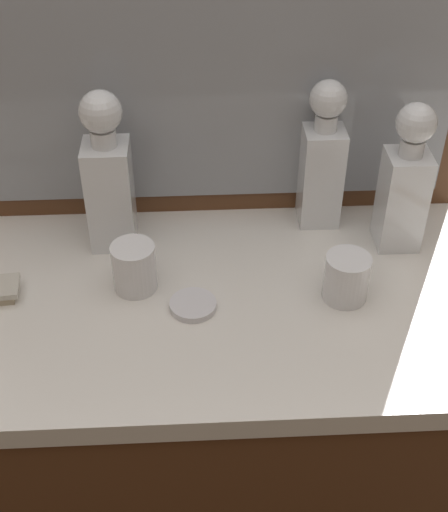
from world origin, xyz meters
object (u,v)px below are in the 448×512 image
(crystal_decanter_far_right, at_px, (109,186))
(crystal_tumbler_center, at_px, (346,279))
(crystal_decanter_right, at_px, (404,191))
(porcelain_dish, at_px, (193,305))
(crystal_tumbler_far_left, at_px, (134,269))
(crystal_decanter_left, at_px, (322,167))

(crystal_decanter_far_right, bearing_deg, crystal_tumbler_center, -23.94)
(crystal_decanter_right, height_order, porcelain_dish, crystal_decanter_right)
(crystal_decanter_far_right, xyz_separation_m, crystal_tumbler_far_left, (0.04, -0.13, -0.08))
(crystal_decanter_right, bearing_deg, crystal_tumbler_far_left, -167.72)
(crystal_tumbler_center, bearing_deg, porcelain_dish, -176.46)
(crystal_decanter_right, xyz_separation_m, crystal_decanter_far_right, (-0.52, 0.03, 0.01))
(crystal_decanter_left, height_order, crystal_tumbler_center, crystal_decanter_left)
(crystal_tumbler_far_left, distance_m, porcelain_dish, 0.12)
(crystal_tumbler_far_left, relative_size, porcelain_dish, 1.10)
(crystal_tumbler_far_left, xyz_separation_m, porcelain_dish, (0.10, -0.06, -0.03))
(crystal_tumbler_far_left, bearing_deg, crystal_tumbler_center, -7.01)
(crystal_decanter_far_right, xyz_separation_m, porcelain_dish, (0.14, -0.19, -0.12))
(crystal_decanter_right, height_order, crystal_decanter_far_right, crystal_decanter_far_right)
(crystal_tumbler_far_left, height_order, crystal_tumbler_center, crystal_tumbler_far_left)
(crystal_decanter_far_right, distance_m, crystal_tumbler_center, 0.44)
(crystal_decanter_left, xyz_separation_m, crystal_decanter_far_right, (-0.39, -0.05, 0.01))
(crystal_tumbler_far_left, bearing_deg, porcelain_dish, -31.42)
(crystal_decanter_right, xyz_separation_m, crystal_tumbler_far_left, (-0.48, -0.10, -0.07))
(crystal_decanter_right, distance_m, porcelain_dish, 0.43)
(crystal_decanter_right, height_order, crystal_tumbler_center, crystal_decanter_right)
(crystal_decanter_left, height_order, porcelain_dish, crystal_decanter_left)
(porcelain_dish, bearing_deg, crystal_decanter_far_right, 126.30)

